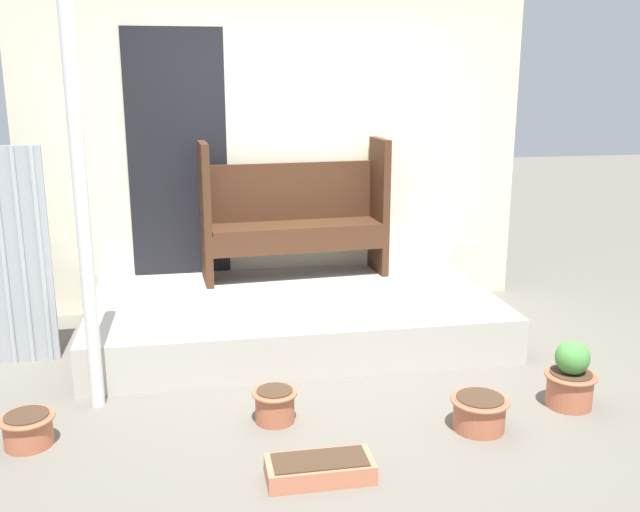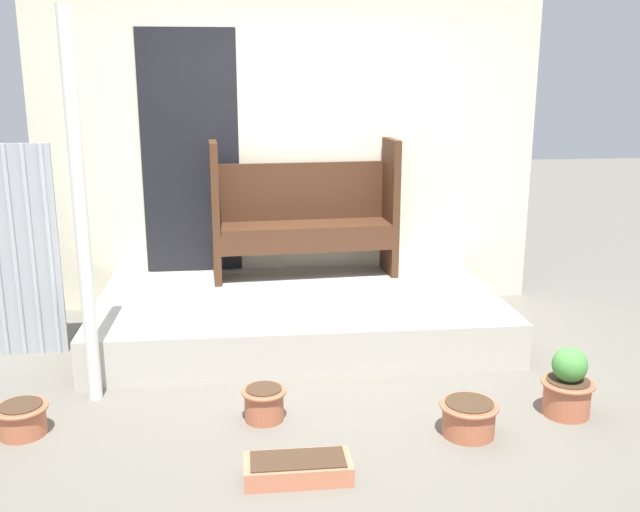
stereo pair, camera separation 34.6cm
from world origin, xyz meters
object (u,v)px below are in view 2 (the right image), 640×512
(flower_pot_left, at_px, (22,418))
(flower_pot_right, at_px, (469,416))
(support_post, at_px, (81,214))
(planter_box_rect, at_px, (298,468))
(bench, at_px, (304,210))
(flower_pot_middle, at_px, (264,402))
(flower_pot_far_right, at_px, (568,386))

(flower_pot_left, xyz_separation_m, flower_pot_right, (2.49, -0.27, 0.01))
(support_post, height_order, planter_box_rect, support_post)
(support_post, distance_m, bench, 2.13)
(bench, xyz_separation_m, flower_pot_right, (0.73, -2.24, -0.77))
(planter_box_rect, bearing_deg, bench, 84.25)
(bench, relative_size, flower_pot_left, 5.18)
(support_post, relative_size, flower_pot_right, 7.01)
(flower_pot_middle, relative_size, flower_pot_far_right, 0.63)
(support_post, bearing_deg, flower_pot_middle, -21.11)
(flower_pot_far_right, bearing_deg, support_post, 169.40)
(flower_pot_far_right, distance_m, planter_box_rect, 1.73)
(flower_pot_middle, distance_m, planter_box_rect, 0.67)
(flower_pot_left, relative_size, flower_pot_middle, 1.11)
(flower_pot_left, distance_m, flower_pot_middle, 1.36)
(bench, distance_m, flower_pot_left, 2.76)
(support_post, bearing_deg, flower_pot_far_right, -10.60)
(flower_pot_left, bearing_deg, flower_pot_middle, 1.36)
(flower_pot_right, relative_size, planter_box_rect, 0.62)
(planter_box_rect, bearing_deg, flower_pot_left, 157.73)
(planter_box_rect, bearing_deg, flower_pot_right, 19.27)
(flower_pot_middle, bearing_deg, flower_pot_right, -14.92)
(support_post, height_order, flower_pot_middle, support_post)
(flower_pot_far_right, relative_size, planter_box_rect, 0.78)
(flower_pot_left, xyz_separation_m, flower_pot_middle, (1.36, 0.03, 0.01))
(flower_pot_left, distance_m, flower_pot_right, 2.50)
(flower_pot_middle, height_order, planter_box_rect, flower_pot_middle)
(flower_pot_right, distance_m, flower_pot_far_right, 0.68)
(flower_pot_middle, bearing_deg, bench, 78.14)
(support_post, bearing_deg, bench, 46.70)
(flower_pot_left, xyz_separation_m, flower_pot_far_right, (3.15, -0.10, 0.08))
(flower_pot_left, height_order, flower_pot_right, flower_pot_right)
(flower_pot_left, distance_m, planter_box_rect, 1.62)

